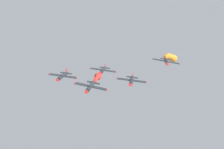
{
  "coord_description": "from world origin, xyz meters",
  "views": [
    {
      "loc": [
        -11.65,
        91.92,
        116.07
      ],
      "look_at": [
        0.0,
        0.0,
        95.74
      ],
      "focal_mm": 47.04,
      "sensor_mm": 36.0,
      "label": 1
    }
  ],
  "objects_px": {
    "airplane_left_inner": "(132,80)",
    "airplane_right_inner": "(63,76)",
    "airplane_lead": "(91,86)",
    "airplane_left_outer": "(103,70)",
    "airplane_right_outer": "(166,61)"
  },
  "relations": [
    {
      "from": "airplane_left_outer",
      "to": "airplane_left_inner",
      "type": "bearing_deg",
      "value": 132.66
    },
    {
      "from": "airplane_right_inner",
      "to": "airplane_right_outer",
      "type": "relative_size",
      "value": 1.0
    },
    {
      "from": "airplane_left_outer",
      "to": "airplane_right_outer",
      "type": "distance_m",
      "value": 22.33
    },
    {
      "from": "airplane_right_inner",
      "to": "airplane_left_outer",
      "type": "xyz_separation_m",
      "value": [
        -11.25,
        -12.13,
        -0.22
      ]
    },
    {
      "from": "airplane_right_inner",
      "to": "airplane_right_outer",
      "type": "xyz_separation_m",
      "value": [
        -33.28,
        -12.04,
        3.46
      ]
    },
    {
      "from": "airplane_left_outer",
      "to": "airplane_right_inner",
      "type": "bearing_deg",
      "value": 47.16
    },
    {
      "from": "airplane_right_inner",
      "to": "airplane_left_inner",
      "type": "bearing_deg",
      "value": -179.18
    },
    {
      "from": "airplane_lead",
      "to": "airplane_right_outer",
      "type": "xyz_separation_m",
      "value": [
        -21.8,
        -23.74,
        3.52
      ]
    },
    {
      "from": "airplane_lead",
      "to": "airplane_left_outer",
      "type": "height_order",
      "value": "airplane_lead"
    },
    {
      "from": "airplane_lead",
      "to": "airplane_left_outer",
      "type": "relative_size",
      "value": 1.0
    },
    {
      "from": "airplane_right_outer",
      "to": "airplane_right_inner",
      "type": "bearing_deg",
      "value": 19.9
    },
    {
      "from": "airplane_lead",
      "to": "airplane_left_inner",
      "type": "relative_size",
      "value": 1.0
    },
    {
      "from": "airplane_lead",
      "to": "airplane_right_outer",
      "type": "relative_size",
      "value": 1.0
    },
    {
      "from": "airplane_lead",
      "to": "airplane_left_outer",
      "type": "xyz_separation_m",
      "value": [
        0.22,
        -23.83,
        -0.16
      ]
    },
    {
      "from": "airplane_left_inner",
      "to": "airplane_right_inner",
      "type": "xyz_separation_m",
      "value": [
        22.14,
        0.32,
        0.86
      ]
    }
  ]
}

